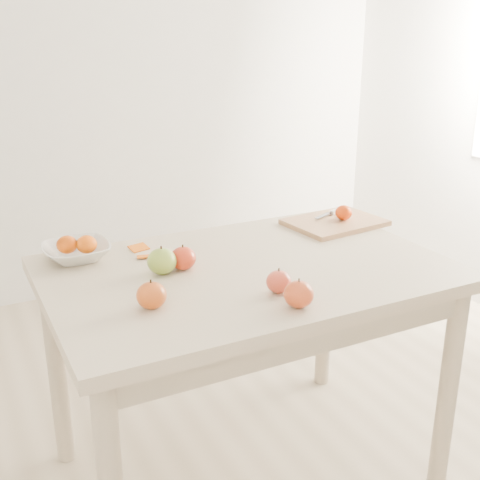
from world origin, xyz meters
name	(u,v)px	position (x,y,z in m)	size (l,w,h in m)	color
ground	(247,469)	(0.00, 0.00, 0.00)	(3.50, 3.50, 0.00)	#C6B293
table	(247,296)	(0.00, 0.00, 0.65)	(1.20, 0.80, 0.75)	beige
cutting_board	(335,222)	(0.48, 0.22, 0.76)	(0.34, 0.25, 0.02)	tan
board_tangerine	(344,213)	(0.51, 0.21, 0.80)	(0.06, 0.06, 0.05)	#CF3C07
fruit_bowl	(77,252)	(-0.45, 0.29, 0.78)	(0.21, 0.21, 0.05)	silver
bowl_tangerine_near	(67,245)	(-0.47, 0.30, 0.80)	(0.06, 0.06, 0.06)	#C83D07
bowl_tangerine_far	(87,244)	(-0.42, 0.28, 0.80)	(0.06, 0.06, 0.06)	orange
orange_peel_a	(139,249)	(-0.25, 0.29, 0.75)	(0.06, 0.04, 0.00)	orange
orange_peel_b	(144,257)	(-0.26, 0.21, 0.75)	(0.04, 0.04, 0.00)	#D95C0F
paring_knife	(334,212)	(0.53, 0.29, 0.78)	(0.16, 0.08, 0.01)	white
apple_green	(162,261)	(-0.25, 0.06, 0.79)	(0.09, 0.09, 0.08)	#5E8D23
apple_red_d	(151,295)	(-0.35, -0.14, 0.79)	(0.08, 0.08, 0.07)	maroon
apple_red_a	(183,258)	(-0.18, 0.07, 0.78)	(0.08, 0.08, 0.07)	#A60407
apple_red_e	(279,282)	(-0.01, -0.20, 0.78)	(0.07, 0.07, 0.06)	maroon
apple_red_c	(299,294)	(-0.01, -0.31, 0.79)	(0.08, 0.08, 0.07)	maroon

